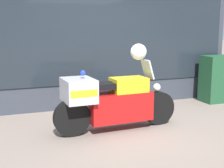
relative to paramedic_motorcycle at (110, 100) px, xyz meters
name	(u,v)px	position (x,y,z in m)	size (l,w,h in m)	color
ground_plane	(129,131)	(0.28, -0.16, -0.55)	(60.00, 60.00, 0.00)	gray
shop_building	(77,33)	(-0.11, 1.84, 1.11)	(6.76, 0.55, 3.30)	#333842
window_display	(107,85)	(0.60, 1.87, -0.10)	(5.52, 0.30, 1.86)	slate
paramedic_motorcycle	(110,100)	(0.00, 0.00, 0.00)	(2.27, 0.65, 1.22)	black
utility_cabinet	(220,79)	(3.26, 1.16, 0.01)	(0.91, 0.51, 1.12)	#1E4C2D
white_helmet	(139,52)	(0.53, 0.02, 0.82)	(0.28, 0.28, 0.28)	white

